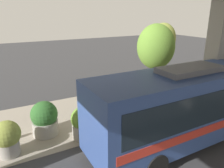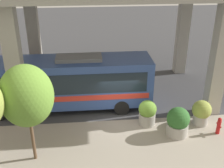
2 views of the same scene
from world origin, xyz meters
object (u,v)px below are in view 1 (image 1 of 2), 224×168
object	(u,v)px
planter_back	(7,138)
planter_middle	(45,119)
street_tree_far	(163,39)
bus	(204,98)
planter_front	(82,123)
street_tree_near	(156,47)

from	to	relation	value
planter_back	planter_middle	bearing A→B (deg)	118.48
planter_back	street_tree_far	distance (m)	12.41
bus	planter_middle	bearing A→B (deg)	-119.49
street_tree_far	bus	bearing A→B (deg)	-23.82
planter_middle	planter_back	distance (m)	2.04
planter_back	planter_front	bearing A→B (deg)	85.18
planter_middle	street_tree_far	xyz separation A→B (m)	(-2.58, 9.66, 3.17)
planter_middle	street_tree_far	size ratio (longest dim) A/B	0.34
planter_front	street_tree_near	distance (m)	7.57
planter_front	planter_middle	bearing A→B (deg)	-129.23
bus	street_tree_far	bearing A→B (deg)	156.18
planter_back	street_tree_far	xyz separation A→B (m)	(-3.55, 11.45, 3.19)
bus	street_tree_far	xyz separation A→B (m)	(-6.43, 2.84, 2.01)
planter_front	planter_middle	xyz separation A→B (m)	(-1.26, -1.54, 0.04)
planter_back	street_tree_near	xyz separation A→B (m)	(-2.35, 9.82, 2.87)
bus	street_tree_far	world-z (taller)	street_tree_far
bus	planter_middle	distance (m)	7.92
bus	planter_back	world-z (taller)	bus
planter_middle	street_tree_near	size ratio (longest dim) A/B	0.34
bus	planter_front	distance (m)	6.01
planter_back	street_tree_near	world-z (taller)	street_tree_near
bus	street_tree_near	size ratio (longest dim) A/B	2.25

